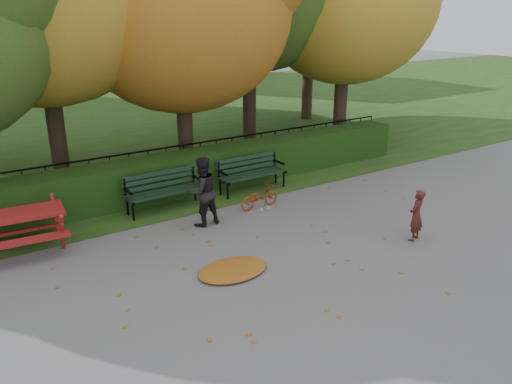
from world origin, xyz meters
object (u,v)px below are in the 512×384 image
picnic_table (13,222)px  child (416,215)px  adult (202,192)px  bicycle (259,197)px  bench_right (251,171)px  bench_left (163,188)px

picnic_table → child: (6.79, -3.83, -0.08)m
adult → picnic_table: bearing=-16.9°
picnic_table → adult: (3.59, -0.81, 0.15)m
picnic_table → child: size_ratio=1.83×
child → bicycle: size_ratio=1.03×
bench_right → picnic_table: bearing=-174.9°
bench_left → adult: size_ratio=1.19×
bench_left → bicycle: size_ratio=1.74×
bench_right → adult: bearing=-147.7°
bench_left → adult: adult is taller
bicycle → bench_left: bearing=54.9°
adult → bicycle: adult is taller
bench_left → child: bearing=-50.7°
picnic_table → adult: adult is taller
child → adult: bearing=-61.9°
bench_left → adult: 1.37m
child → picnic_table: bearing=-48.0°
bicycle → adult: bearing=91.8°
bench_left → picnic_table: bearing=-171.2°
adult → bench_right: bearing=-151.9°
bench_right → child: 4.48m
bench_left → child: (3.54, -4.33, 0.01)m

